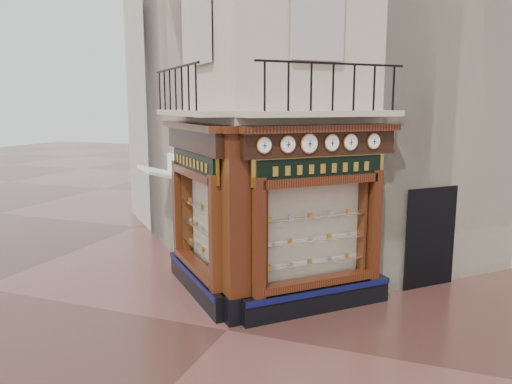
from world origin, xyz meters
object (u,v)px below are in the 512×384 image
at_px(clock_a, 264,145).
at_px(corner_pilaster, 236,228).
at_px(clock_f, 373,141).
at_px(awning, 163,264).
at_px(clock_d, 332,143).
at_px(signboard_right, 321,168).
at_px(clock_c, 309,144).
at_px(signboard_left, 193,162).
at_px(clock_e, 350,142).
at_px(clock_b, 288,144).

bearing_deg(clock_a, corner_pilaster, 133.74).
relative_size(clock_a, clock_f, 0.95).
bearing_deg(awning, clock_d, -152.59).
relative_size(clock_a, clock_d, 0.91).
xyz_separation_m(clock_d, signboard_right, (-0.20, -0.04, -0.52)).
relative_size(corner_pilaster, clock_c, 10.15).
bearing_deg(clock_d, signboard_left, 135.72).
bearing_deg(clock_a, clock_d, 0.00).
bearing_deg(awning, clock_e, -148.40).
bearing_deg(signboard_right, clock_b, -172.46).
bearing_deg(signboard_right, clock_c, -162.96).
xyz_separation_m(corner_pilaster, clock_a, (0.59, -0.01, 1.67)).
relative_size(corner_pilaster, clock_a, 12.59).
xyz_separation_m(clock_a, clock_c, (0.69, 0.69, 0.00)).
relative_size(clock_d, clock_e, 1.00).
xyz_separation_m(clock_c, clock_d, (0.37, 0.37, -0.00)).
relative_size(clock_e, clock_f, 1.04).
relative_size(clock_f, awning, 0.21).
height_order(clock_b, clock_f, clock_b).
bearing_deg(clock_e, signboard_right, 169.82).
distance_m(corner_pilaster, clock_e, 2.93).
xyz_separation_m(clock_d, clock_f, (0.73, 0.73, 0.00)).
xyz_separation_m(corner_pilaster, clock_f, (2.39, 1.78, 1.67)).
height_order(clock_f, awning, clock_f).
bearing_deg(clock_a, clock_e, 0.00).
relative_size(clock_d, signboard_right, 0.15).
bearing_deg(clock_b, signboard_left, 119.48).
relative_size(clock_c, signboard_right, 0.17).
height_order(corner_pilaster, clock_a, corner_pilaster).
height_order(clock_f, signboard_left, clock_f).
distance_m(clock_c, clock_e, 0.98).
xyz_separation_m(clock_a, clock_b, (0.36, 0.36, 0.00)).
height_order(clock_a, awning, clock_a).
distance_m(clock_e, signboard_right, 0.81).
bearing_deg(corner_pilaster, clock_a, -46.26).
distance_m(clock_f, signboard_right, 1.31).
xyz_separation_m(corner_pilaster, clock_d, (1.66, 1.05, 1.67)).
xyz_separation_m(clock_a, clock_e, (1.38, 1.38, 0.00)).
distance_m(clock_d, signboard_right, 0.56).
distance_m(clock_e, signboard_left, 3.49).
height_order(clock_c, awning, clock_c).
distance_m(clock_b, clock_c, 0.47).
bearing_deg(clock_a, clock_b, 0.00).
relative_size(signboard_left, signboard_right, 1.01).
height_order(clock_a, clock_b, clock_b).
distance_m(clock_a, clock_e, 1.96).
bearing_deg(awning, clock_b, -163.11).
bearing_deg(clock_b, clock_a, -180.00).
bearing_deg(awning, signboard_left, -175.77).
xyz_separation_m(clock_b, clock_c, (0.34, 0.34, 0.00)).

